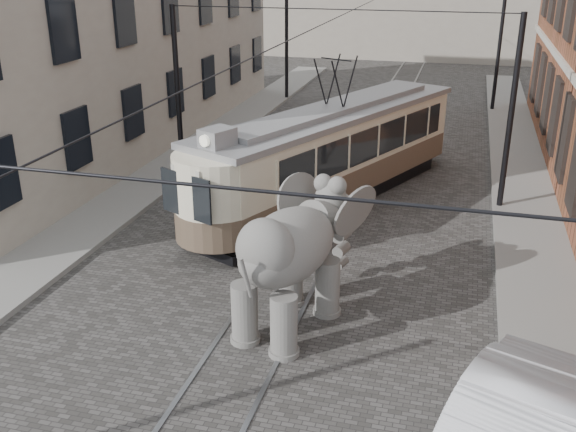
% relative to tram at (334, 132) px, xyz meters
% --- Properties ---
extents(ground, '(120.00, 120.00, 0.00)m').
position_rel_tram_xyz_m(ground, '(0.06, -5.42, -2.30)').
color(ground, '#454240').
extents(tram_rails, '(1.54, 80.00, 0.02)m').
position_rel_tram_xyz_m(tram_rails, '(0.06, -5.42, -2.29)').
color(tram_rails, slate).
rests_on(tram_rails, ground).
extents(sidewalk_right, '(2.00, 60.00, 0.15)m').
position_rel_tram_xyz_m(sidewalk_right, '(6.06, -5.42, -2.22)').
color(sidewalk_right, slate).
rests_on(sidewalk_right, ground).
extents(sidewalk_left, '(2.00, 60.00, 0.15)m').
position_rel_tram_xyz_m(sidewalk_left, '(-6.44, -5.42, -2.22)').
color(sidewalk_left, slate).
rests_on(sidewalk_left, ground).
extents(stucco_building, '(7.00, 24.00, 10.00)m').
position_rel_tram_xyz_m(stucco_building, '(-10.94, 4.58, 2.70)').
color(stucco_building, gray).
rests_on(stucco_building, ground).
extents(catenary, '(11.00, 30.20, 6.00)m').
position_rel_tram_xyz_m(catenary, '(-0.14, -0.42, 0.70)').
color(catenary, black).
rests_on(catenary, ground).
extents(tram, '(6.87, 11.56, 4.60)m').
position_rel_tram_xyz_m(tram, '(0.00, 0.00, 0.00)').
color(tram, beige).
rests_on(tram, ground).
extents(elephant, '(3.87, 5.38, 2.96)m').
position_rel_tram_xyz_m(elephant, '(0.63, -7.90, -0.82)').
color(elephant, '#615E59').
rests_on(elephant, ground).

